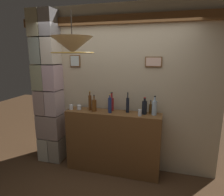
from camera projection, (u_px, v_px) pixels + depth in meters
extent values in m
cube|color=#BCAD8E|center=(117.00, 90.00, 3.40)|extent=(3.37, 0.08, 2.79)
cube|color=brown|center=(116.00, 19.00, 3.09)|extent=(3.37, 0.10, 0.14)
cube|color=brown|center=(75.00, 61.00, 3.44)|extent=(0.19, 0.03, 0.20)
cube|color=silver|center=(75.00, 61.00, 3.42)|extent=(0.16, 0.01, 0.17)
cube|color=brown|center=(154.00, 62.00, 3.08)|extent=(0.26, 0.03, 0.16)
cube|color=beige|center=(153.00, 62.00, 3.07)|extent=(0.23, 0.01, 0.13)
cube|color=beige|center=(48.00, 147.00, 3.85)|extent=(0.22, 0.37, 0.44)
cube|color=#9F9583|center=(59.00, 148.00, 3.79)|extent=(0.22, 0.37, 0.44)
cube|color=#A28C84|center=(52.00, 125.00, 3.72)|extent=(0.45, 0.37, 0.44)
cube|color=#A98F88|center=(44.00, 101.00, 3.65)|extent=(0.22, 0.37, 0.44)
cube|color=beige|center=(56.00, 102.00, 3.59)|extent=(0.22, 0.37, 0.44)
cube|color=gray|center=(43.00, 77.00, 3.55)|extent=(0.23, 0.37, 0.44)
cube|color=#C8AAB4|center=(54.00, 77.00, 3.49)|extent=(0.23, 0.37, 0.44)
cube|color=gray|center=(41.00, 51.00, 3.45)|extent=(0.21, 0.37, 0.44)
cube|color=beige|center=(52.00, 51.00, 3.39)|extent=(0.22, 0.37, 0.44)
cube|color=#9C9776|center=(38.00, 24.00, 3.35)|extent=(0.23, 0.37, 0.44)
cube|color=gray|center=(50.00, 23.00, 3.29)|extent=(0.21, 0.37, 0.44)
cube|color=brown|center=(113.00, 142.00, 3.35)|extent=(1.59, 0.34, 1.07)
cylinder|color=maroon|center=(112.00, 104.00, 3.31)|extent=(0.07, 0.07, 0.21)
cylinder|color=maroon|center=(112.00, 96.00, 3.28)|extent=(0.03, 0.03, 0.09)
cylinder|color=black|center=(112.00, 93.00, 3.27)|extent=(0.04, 0.04, 0.01)
cylinder|color=brown|center=(90.00, 103.00, 3.33)|extent=(0.05, 0.05, 0.25)
cylinder|color=brown|center=(90.00, 94.00, 3.29)|extent=(0.02, 0.02, 0.06)
cylinder|color=#B7932D|center=(90.00, 92.00, 3.29)|extent=(0.03, 0.03, 0.01)
cylinder|color=brown|center=(94.00, 106.00, 3.26)|extent=(0.08, 0.08, 0.19)
cylinder|color=brown|center=(94.00, 98.00, 3.23)|extent=(0.02, 0.02, 0.07)
cylinder|color=black|center=(94.00, 95.00, 3.23)|extent=(0.03, 0.03, 0.01)
cylinder|color=#573612|center=(150.00, 109.00, 3.16)|extent=(0.05, 0.05, 0.14)
cylinder|color=#573612|center=(151.00, 103.00, 3.14)|extent=(0.02, 0.02, 0.06)
cylinder|color=black|center=(151.00, 101.00, 3.13)|extent=(0.02, 0.02, 0.01)
cylinder|color=black|center=(144.00, 108.00, 3.11)|extent=(0.08, 0.08, 0.21)
cylinder|color=black|center=(145.00, 100.00, 3.08)|extent=(0.03, 0.03, 0.05)
cylinder|color=maroon|center=(145.00, 98.00, 3.07)|extent=(0.04, 0.04, 0.01)
cylinder|color=black|center=(128.00, 105.00, 3.19)|extent=(0.05, 0.05, 0.24)
cylinder|color=black|center=(128.00, 96.00, 3.16)|extent=(0.02, 0.02, 0.08)
cylinder|color=black|center=(128.00, 93.00, 3.15)|extent=(0.02, 0.02, 0.01)
cylinder|color=#A1BED5|center=(154.00, 108.00, 3.06)|extent=(0.08, 0.08, 0.22)
cylinder|color=#A1BED5|center=(155.00, 99.00, 3.03)|extent=(0.03, 0.03, 0.07)
cylinder|color=black|center=(155.00, 96.00, 3.02)|extent=(0.03, 0.03, 0.01)
cylinder|color=navy|center=(110.00, 105.00, 3.17)|extent=(0.06, 0.06, 0.25)
cylinder|color=navy|center=(110.00, 97.00, 3.14)|extent=(0.02, 0.02, 0.05)
cylinder|color=#B7932D|center=(110.00, 95.00, 3.13)|extent=(0.03, 0.03, 0.01)
cylinder|color=silver|center=(140.00, 113.00, 3.03)|extent=(0.06, 0.06, 0.10)
cylinder|color=silver|center=(71.00, 107.00, 3.38)|extent=(0.07, 0.07, 0.08)
cylinder|color=silver|center=(79.00, 107.00, 3.39)|extent=(0.07, 0.07, 0.08)
cone|color=beige|center=(72.00, 45.00, 2.29)|extent=(0.49, 0.49, 0.19)
cylinder|color=black|center=(71.00, 23.00, 2.24)|extent=(0.01, 0.01, 0.29)
torus|color=#AD8433|center=(73.00, 53.00, 2.31)|extent=(0.50, 0.50, 0.02)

